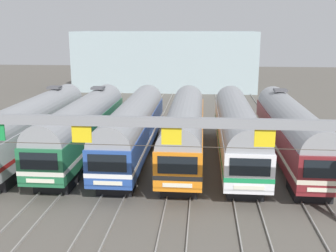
# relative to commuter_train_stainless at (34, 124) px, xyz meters

# --- Properties ---
(ground_plane) EXTENTS (160.00, 160.00, 0.00)m
(ground_plane) POSITION_rel_commuter_train_stainless_xyz_m (10.16, 0.00, -2.69)
(ground_plane) COLOR #5B564F
(track_bed) EXTENTS (21.82, 70.00, 0.15)m
(track_bed) POSITION_rel_commuter_train_stainless_xyz_m (10.16, 17.00, -2.61)
(track_bed) COLOR gray
(track_bed) RESTS_ON ground
(commuter_train_stainless) EXTENTS (2.88, 18.06, 5.05)m
(commuter_train_stainless) POSITION_rel_commuter_train_stainless_xyz_m (0.00, 0.00, 0.00)
(commuter_train_stainless) COLOR #B2B5BA
(commuter_train_stainless) RESTS_ON ground
(commuter_train_green) EXTENTS (2.88, 18.06, 5.05)m
(commuter_train_green) POSITION_rel_commuter_train_stainless_xyz_m (4.06, 0.00, 0.00)
(commuter_train_green) COLOR #236B42
(commuter_train_green) RESTS_ON ground
(commuter_train_blue) EXTENTS (2.88, 18.06, 4.77)m
(commuter_train_blue) POSITION_rel_commuter_train_stainless_xyz_m (8.12, -0.00, -0.00)
(commuter_train_blue) COLOR #284C9E
(commuter_train_blue) RESTS_ON ground
(commuter_train_orange) EXTENTS (2.88, 18.06, 4.77)m
(commuter_train_orange) POSITION_rel_commuter_train_stainless_xyz_m (12.19, -0.00, -0.00)
(commuter_train_orange) COLOR orange
(commuter_train_orange) RESTS_ON ground
(commuter_train_white) EXTENTS (2.88, 18.06, 4.77)m
(commuter_train_white) POSITION_rel_commuter_train_stainless_xyz_m (16.25, -0.00, -0.00)
(commuter_train_white) COLOR white
(commuter_train_white) RESTS_ON ground
(commuter_train_maroon) EXTENTS (2.88, 18.06, 5.05)m
(commuter_train_maroon) POSITION_rel_commuter_train_stainless_xyz_m (20.31, 0.00, 0.00)
(commuter_train_maroon) COLOR maroon
(commuter_train_maroon) RESTS_ON ground
(catenary_gantry) EXTENTS (25.55, 0.44, 6.97)m
(catenary_gantry) POSITION_rel_commuter_train_stainless_xyz_m (10.16, -13.50, 2.66)
(catenary_gantry) COLOR gray
(catenary_gantry) RESTS_ON ground
(maintenance_building) EXTENTS (29.74, 10.00, 9.63)m
(maintenance_building) POSITION_rel_commuter_train_stainless_xyz_m (7.27, 37.75, 2.13)
(maintenance_building) COLOR #9EB2B7
(maintenance_building) RESTS_ON ground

